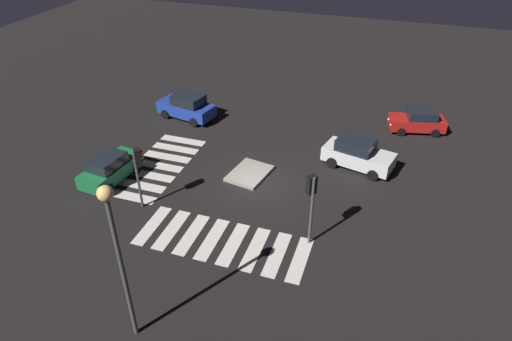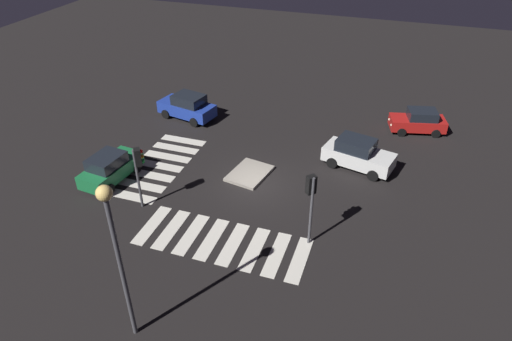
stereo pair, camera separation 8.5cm
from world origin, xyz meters
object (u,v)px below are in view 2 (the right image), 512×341
object	(u,v)px
traffic_island	(249,173)
traffic_light_east	(138,164)
car_red	(418,121)
street_lamp	(115,240)
car_white	(358,154)
car_blue	(187,107)
traffic_light_north	(311,193)
car_green	(110,168)

from	to	relation	value
traffic_island	traffic_light_east	xyz separation A→B (m)	(4.84, -4.49, 2.70)
car_red	street_lamp	distance (m)	24.17
car_white	car_blue	distance (m)	13.46
traffic_light_north	traffic_light_east	bearing A→B (deg)	44.29
car_white	traffic_light_north	world-z (taller)	traffic_light_north
traffic_island	traffic_light_north	world-z (taller)	traffic_light_north
traffic_island	car_blue	xyz separation A→B (m)	(-5.88, -7.03, 0.84)
street_lamp	traffic_light_east	bearing A→B (deg)	-152.34
car_white	traffic_light_east	xyz separation A→B (m)	(7.88, -10.62, 1.85)
traffic_island	car_blue	world-z (taller)	car_blue
car_white	street_lamp	distance (m)	17.27
car_red	traffic_light_east	size ratio (longest dim) A/B	1.11
car_white	street_lamp	size ratio (longest dim) A/B	0.64
car_red	car_white	bearing A→B (deg)	46.82
car_red	traffic_light_east	xyz separation A→B (m)	(14.03, -14.06, 1.97)
traffic_island	car_red	bearing A→B (deg)	133.87
traffic_island	traffic_light_north	xyz separation A→B (m)	(4.78, 4.78, 2.90)
car_blue	car_red	world-z (taller)	car_blue
car_blue	traffic_light_east	xyz separation A→B (m)	(10.73, 2.54, 1.86)
traffic_light_north	street_lamp	xyz separation A→B (m)	(7.58, -5.33, 2.00)
car_green	traffic_light_east	bearing A→B (deg)	-110.44
traffic_light_east	traffic_light_north	world-z (taller)	traffic_light_north
traffic_island	car_blue	size ratio (longest dim) A/B	0.68
car_white	traffic_light_east	world-z (taller)	traffic_light_east
traffic_light_east	car_green	bearing A→B (deg)	115.88
traffic_island	car_green	size ratio (longest dim) A/B	0.73
traffic_light_east	street_lamp	xyz separation A→B (m)	(7.52, 3.94, 2.20)
car_red	street_lamp	world-z (taller)	street_lamp
car_green	traffic_light_north	xyz separation A→B (m)	(1.56, 12.48, 2.11)
traffic_light_north	traffic_island	bearing A→B (deg)	-1.10
car_green	traffic_light_east	distance (m)	4.07
car_white	traffic_light_east	size ratio (longest dim) A/B	1.26
car_white	car_green	size ratio (longest dim) A/B	1.09
car_blue	car_green	world-z (taller)	car_blue
traffic_island	traffic_light_east	world-z (taller)	traffic_light_east
traffic_island	car_red	distance (m)	13.28
street_lamp	car_green	bearing A→B (deg)	-141.99
traffic_island	car_white	xyz separation A→B (m)	(-3.04, 6.13, 0.85)
car_green	traffic_light_east	world-z (taller)	traffic_light_east
car_blue	traffic_island	bearing A→B (deg)	151.89
car_red	street_lamp	xyz separation A→B (m)	(21.55, -10.12, 4.17)
traffic_island	street_lamp	world-z (taller)	street_lamp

